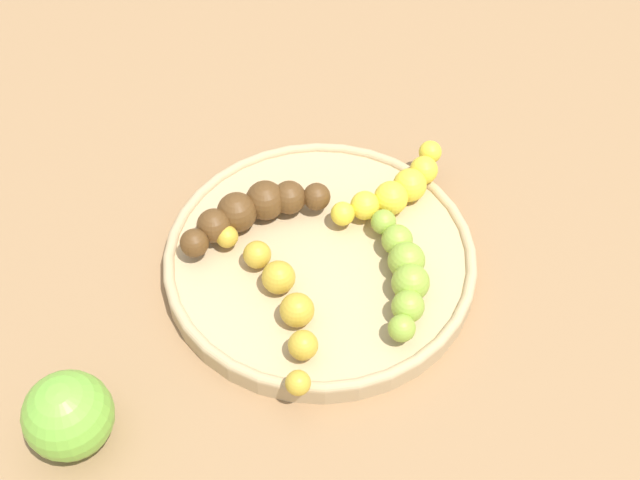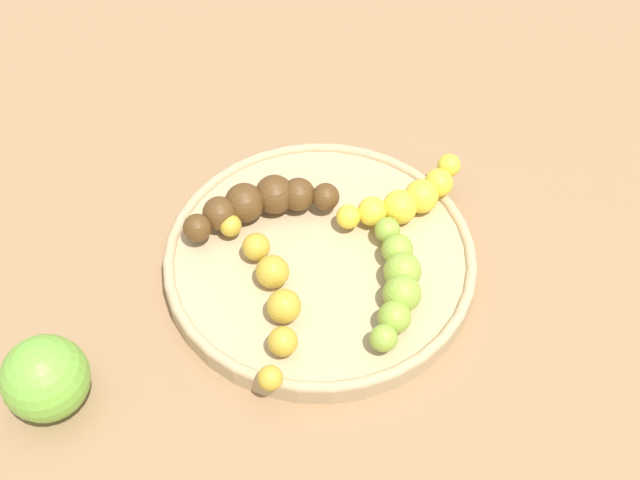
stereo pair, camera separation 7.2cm
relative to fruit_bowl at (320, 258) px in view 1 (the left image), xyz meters
name	(u,v)px [view 1 (the left image)]	position (x,y,z in m)	size (l,w,h in m)	color
ground_plane	(320,267)	(0.00, 0.00, -0.01)	(2.40, 2.40, 0.00)	#936D47
fruit_bowl	(320,258)	(0.00, 0.00, 0.00)	(0.28, 0.28, 0.02)	tan
banana_spotted	(281,297)	(0.02, -0.06, 0.02)	(0.17, 0.09, 0.03)	gold
banana_green	(404,272)	(0.07, 0.03, 0.02)	(0.11, 0.10, 0.03)	#8CAD38
banana_yellow	(397,189)	(0.01, 0.09, 0.02)	(0.05, 0.14, 0.03)	yellow
banana_overripe	(252,211)	(-0.07, -0.02, 0.03)	(0.07, 0.14, 0.04)	#593819
apple_green	(68,415)	(-0.02, -0.25, 0.02)	(0.07, 0.07, 0.07)	#72B238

